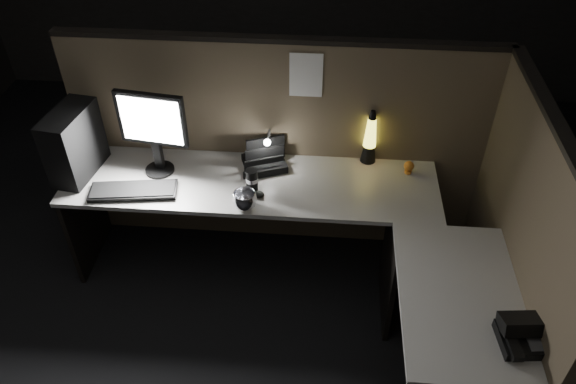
# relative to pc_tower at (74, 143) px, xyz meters

# --- Properties ---
(floor) EXTENTS (6.00, 6.00, 0.00)m
(floor) POSITION_rel_pc_tower_xyz_m (1.22, -0.62, -0.95)
(floor) COLOR black
(floor) RESTS_ON ground
(room_shell) EXTENTS (6.00, 6.00, 6.00)m
(room_shell) POSITION_rel_pc_tower_xyz_m (1.22, -0.62, 0.67)
(room_shell) COLOR silver
(room_shell) RESTS_ON ground
(partition_back) EXTENTS (2.66, 0.06, 1.50)m
(partition_back) POSITION_rel_pc_tower_xyz_m (1.22, 0.31, -0.20)
(partition_back) COLOR brown
(partition_back) RESTS_ON ground
(partition_right) EXTENTS (0.06, 1.66, 1.50)m
(partition_right) POSITION_rel_pc_tower_xyz_m (2.55, -0.52, -0.20)
(partition_right) COLOR brown
(partition_right) RESTS_ON ground
(desk) EXTENTS (2.60, 1.60, 0.73)m
(desk) POSITION_rel_pc_tower_xyz_m (1.40, -0.37, -0.36)
(desk) COLOR beige
(desk) RESTS_ON ground
(pc_tower) EXTENTS (0.24, 0.43, 0.43)m
(pc_tower) POSITION_rel_pc_tower_xyz_m (0.00, 0.00, 0.00)
(pc_tower) COLOR black
(pc_tower) RESTS_ON desk
(monitor) EXTENTS (0.42, 0.18, 0.54)m
(monitor) POSITION_rel_pc_tower_xyz_m (0.49, 0.06, 0.11)
(monitor) COLOR black
(monitor) RESTS_ON desk
(keyboard) EXTENTS (0.53, 0.24, 0.03)m
(keyboard) POSITION_rel_pc_tower_xyz_m (0.38, -0.18, -0.20)
(keyboard) COLOR black
(keyboard) RESTS_ON desk
(mouse) EXTENTS (0.10, 0.08, 0.03)m
(mouse) POSITION_rel_pc_tower_xyz_m (1.13, -0.16, -0.20)
(mouse) COLOR black
(mouse) RESTS_ON desk
(clip_lamp) EXTENTS (0.04, 0.17, 0.22)m
(clip_lamp) POSITION_rel_pc_tower_xyz_m (1.16, 0.18, -0.08)
(clip_lamp) COLOR silver
(clip_lamp) RESTS_ON desk
(organizer) EXTENTS (0.31, 0.30, 0.19)m
(organizer) POSITION_rel_pc_tower_xyz_m (1.14, 0.15, -0.17)
(organizer) COLOR black
(organizer) RESTS_ON desk
(lava_lamp) EXTENTS (0.10, 0.10, 0.37)m
(lava_lamp) POSITION_rel_pc_tower_xyz_m (1.79, 0.26, -0.06)
(lava_lamp) COLOR black
(lava_lamp) RESTS_ON desk
(travel_mug) EXTENTS (0.07, 0.07, 0.17)m
(travel_mug) POSITION_rel_pc_tower_xyz_m (1.10, -0.12, -0.13)
(travel_mug) COLOR black
(travel_mug) RESTS_ON desk
(steel_mug) EXTENTS (0.19, 0.19, 0.11)m
(steel_mug) POSITION_rel_pc_tower_xyz_m (1.07, -0.26, -0.16)
(steel_mug) COLOR silver
(steel_mug) RESTS_ON desk
(figurine) EXTENTS (0.06, 0.06, 0.06)m
(figurine) POSITION_rel_pc_tower_xyz_m (2.04, 0.15, -0.16)
(figurine) COLOR orange
(figurine) RESTS_ON desk
(pinned_paper) EXTENTS (0.20, 0.00, 0.28)m
(pinned_paper) POSITION_rel_pc_tower_xyz_m (1.38, 0.28, 0.37)
(pinned_paper) COLOR white
(pinned_paper) RESTS_ON partition_back
(desk_phone) EXTENTS (0.25, 0.25, 0.14)m
(desk_phone) POSITION_rel_pc_tower_xyz_m (2.46, -1.06, -0.16)
(desk_phone) COLOR black
(desk_phone) RESTS_ON desk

